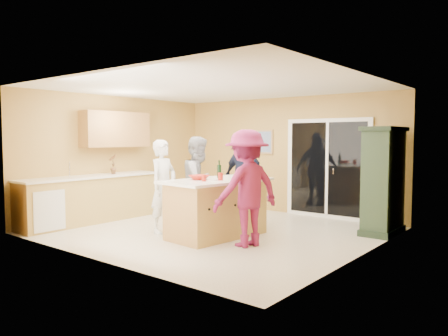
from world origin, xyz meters
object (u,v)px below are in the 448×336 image
Objects in this scene: kitchen_island at (217,210)px; green_hutch at (383,182)px; woman_white at (163,186)px; woman_grey at (199,182)px; woman_magenta at (247,188)px; woman_navy at (245,178)px.

green_hutch reaches higher than kitchen_island.
woman_white is at bearing -142.87° from green_hutch.
woman_grey is 1.60m from woman_magenta.
green_hutch is at bearing -152.23° from woman_navy.
woman_white is 0.74m from woman_grey.
green_hutch reaches higher than woman_navy.
woman_navy is (0.65, 1.57, 0.08)m from woman_white.
woman_white is at bearing -154.52° from kitchen_island.
woman_white is at bearing 77.41° from woman_navy.
woman_magenta reaches higher than woman_grey.
woman_navy is 1.79m from woman_magenta.
woman_navy is at bearing -30.20° from woman_white.
woman_grey is (0.23, 0.70, 0.03)m from woman_white.
woman_navy is (-2.45, -0.78, -0.01)m from green_hutch.
kitchen_island is 1.15× the size of woman_grey.
woman_magenta is (-1.37, -2.21, -0.01)m from green_hutch.
woman_navy is at bearing 109.58° from kitchen_island.
green_hutch is 3.31m from woman_grey.
woman_grey is at bearing 74.32° from woman_navy.
green_hutch is at bearing -71.88° from woman_grey.
woman_magenta is (0.78, -0.20, 0.45)m from kitchen_island.
kitchen_island is at bearing 113.75° from woman_navy.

